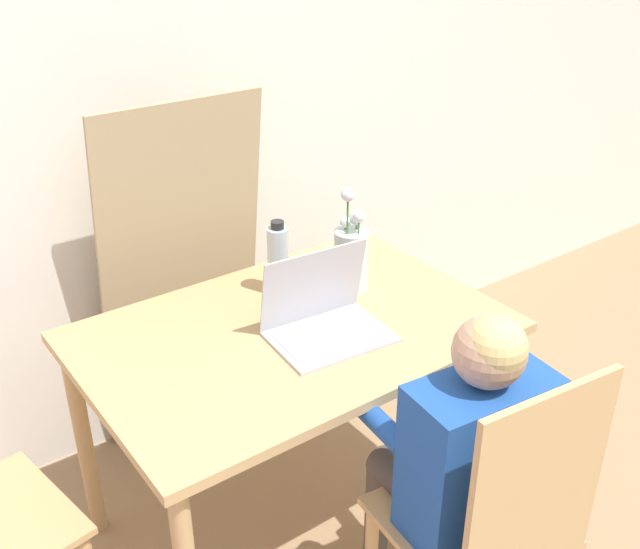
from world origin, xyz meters
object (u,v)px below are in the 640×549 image
chair_occupied (490,528)px  water_bottle (278,260)px  flower_vase (351,256)px  person_seated (462,447)px  laptop (323,315)px

chair_occupied → water_bottle: bearing=-83.5°
flower_vase → water_bottle: bearing=149.4°
chair_occupied → flower_vase: flower_vase is taller
person_seated → laptop: size_ratio=3.07×
person_seated → water_bottle: person_seated is taller
chair_occupied → flower_vase: (0.19, 0.79, 0.36)m
laptop → flower_vase: (0.22, 0.16, 0.06)m
chair_occupied → laptop: size_ratio=2.84×
flower_vase → water_bottle: flower_vase is taller
chair_occupied → water_bottle: 0.97m
laptop → flower_vase: size_ratio=1.00×
chair_occupied → flower_vase: bearing=-97.3°
flower_vase → person_seated: bearing=-104.8°
chair_occupied → flower_vase: size_ratio=2.83×
laptop → water_bottle: laptop is taller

